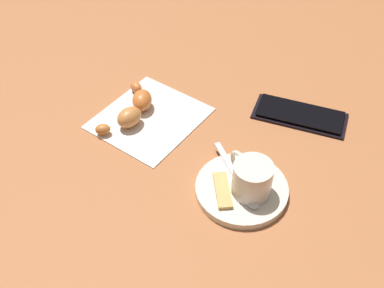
{
  "coord_description": "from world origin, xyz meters",
  "views": [
    {
      "loc": [
        0.39,
        -0.35,
        0.54
      ],
      "look_at": [
        0.01,
        -0.01,
        0.02
      ],
      "focal_mm": 43.89,
      "sensor_mm": 36.0,
      "label": 1
    }
  ],
  "objects_px": {
    "sugar_packet": "(222,190)",
    "cell_phone": "(300,115)",
    "espresso_cup": "(251,178)",
    "teaspoon": "(242,185)",
    "napkin": "(150,118)",
    "saucer": "(242,189)",
    "croissant": "(134,108)"
  },
  "relations": [
    {
      "from": "napkin",
      "to": "cell_phone",
      "type": "height_order",
      "value": "cell_phone"
    },
    {
      "from": "teaspoon",
      "to": "napkin",
      "type": "bearing_deg",
      "value": -179.15
    },
    {
      "from": "espresso_cup",
      "to": "cell_phone",
      "type": "height_order",
      "value": "espresso_cup"
    },
    {
      "from": "napkin",
      "to": "cell_phone",
      "type": "distance_m",
      "value": 0.26
    },
    {
      "from": "sugar_packet",
      "to": "cell_phone",
      "type": "distance_m",
      "value": 0.22
    },
    {
      "from": "croissant",
      "to": "sugar_packet",
      "type": "bearing_deg",
      "value": -2.25
    },
    {
      "from": "espresso_cup",
      "to": "sugar_packet",
      "type": "xyz_separation_m",
      "value": [
        -0.02,
        -0.03,
        -0.02
      ]
    },
    {
      "from": "espresso_cup",
      "to": "cell_phone",
      "type": "distance_m",
      "value": 0.2
    },
    {
      "from": "sugar_packet",
      "to": "napkin",
      "type": "bearing_deg",
      "value": -151.23
    },
    {
      "from": "croissant",
      "to": "cell_phone",
      "type": "height_order",
      "value": "croissant"
    },
    {
      "from": "espresso_cup",
      "to": "napkin",
      "type": "height_order",
      "value": "espresso_cup"
    },
    {
      "from": "croissant",
      "to": "napkin",
      "type": "bearing_deg",
      "value": 37.37
    },
    {
      "from": "napkin",
      "to": "croissant",
      "type": "relative_size",
      "value": 1.3
    },
    {
      "from": "espresso_cup",
      "to": "cell_phone",
      "type": "bearing_deg",
      "value": 107.8
    },
    {
      "from": "teaspoon",
      "to": "sugar_packet",
      "type": "height_order",
      "value": "teaspoon"
    },
    {
      "from": "cell_phone",
      "to": "sugar_packet",
      "type": "bearing_deg",
      "value": -80.63
    },
    {
      "from": "espresso_cup",
      "to": "teaspoon",
      "type": "bearing_deg",
      "value": -165.24
    },
    {
      "from": "napkin",
      "to": "cell_phone",
      "type": "relative_size",
      "value": 1.01
    },
    {
      "from": "saucer",
      "to": "napkin",
      "type": "bearing_deg",
      "value": -179.39
    },
    {
      "from": "saucer",
      "to": "cell_phone",
      "type": "distance_m",
      "value": 0.2
    },
    {
      "from": "teaspoon",
      "to": "cell_phone",
      "type": "relative_size",
      "value": 0.8
    },
    {
      "from": "saucer",
      "to": "croissant",
      "type": "distance_m",
      "value": 0.24
    },
    {
      "from": "saucer",
      "to": "sugar_packet",
      "type": "relative_size",
      "value": 2.09
    },
    {
      "from": "saucer",
      "to": "espresso_cup",
      "type": "xyz_separation_m",
      "value": [
        0.01,
        0.0,
        0.03
      ]
    },
    {
      "from": "sugar_packet",
      "to": "cell_phone",
      "type": "height_order",
      "value": "sugar_packet"
    },
    {
      "from": "teaspoon",
      "to": "cell_phone",
      "type": "xyz_separation_m",
      "value": [
        -0.05,
        0.19,
        -0.01
      ]
    },
    {
      "from": "napkin",
      "to": "teaspoon",
      "type": "bearing_deg",
      "value": 0.85
    },
    {
      "from": "saucer",
      "to": "teaspoon",
      "type": "bearing_deg",
      "value": 113.7
    },
    {
      "from": "saucer",
      "to": "sugar_packet",
      "type": "xyz_separation_m",
      "value": [
        -0.01,
        -0.03,
        0.01
      ]
    },
    {
      "from": "saucer",
      "to": "espresso_cup",
      "type": "relative_size",
      "value": 1.67
    },
    {
      "from": "napkin",
      "to": "croissant",
      "type": "xyz_separation_m",
      "value": [
        -0.02,
        -0.02,
        0.02
      ]
    },
    {
      "from": "espresso_cup",
      "to": "saucer",
      "type": "bearing_deg",
      "value": -160.87
    }
  ]
}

